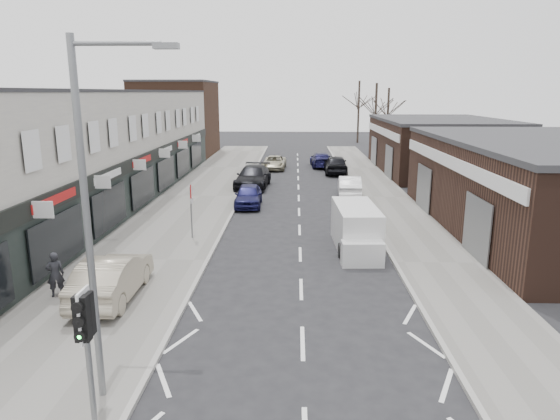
# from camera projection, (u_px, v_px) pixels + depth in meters

# --- Properties ---
(ground) EXTENTS (160.00, 160.00, 0.00)m
(ground) POSITION_uv_depth(u_px,v_px,m) (304.00, 383.00, 12.30)
(ground) COLOR black
(ground) RESTS_ON ground
(pavement_left) EXTENTS (5.50, 64.00, 0.12)m
(pavement_left) POSITION_uv_depth(u_px,v_px,m) (199.00, 197.00, 33.89)
(pavement_left) COLOR slate
(pavement_left) RESTS_ON ground
(pavement_right) EXTENTS (3.50, 64.00, 0.12)m
(pavement_right) POSITION_uv_depth(u_px,v_px,m) (384.00, 198.00, 33.51)
(pavement_right) COLOR slate
(pavement_right) RESTS_ON ground
(shop_terrace_left) EXTENTS (8.00, 41.00, 7.10)m
(shop_terrace_left) POSITION_uv_depth(u_px,v_px,m) (81.00, 149.00, 30.85)
(shop_terrace_left) COLOR beige
(shop_terrace_left) RESTS_ON ground
(brick_block_far) EXTENTS (8.00, 10.00, 8.00)m
(brick_block_far) POSITION_uv_depth(u_px,v_px,m) (177.00, 119.00, 55.55)
(brick_block_far) COLOR #452A1D
(brick_block_far) RESTS_ON ground
(right_unit_near) EXTENTS (10.00, 18.00, 4.50)m
(right_unit_near) POSITION_uv_depth(u_px,v_px,m) (549.00, 189.00, 25.02)
(right_unit_near) COLOR #341F17
(right_unit_near) RESTS_ON ground
(right_unit_far) EXTENTS (10.00, 16.00, 4.50)m
(right_unit_far) POSITION_uv_depth(u_px,v_px,m) (438.00, 146.00, 44.47)
(right_unit_far) COLOR #341F17
(right_unit_far) RESTS_ON ground
(tree_far_a) EXTENTS (3.60, 3.60, 8.00)m
(tree_far_a) POSITION_uv_depth(u_px,v_px,m) (374.00, 153.00, 58.71)
(tree_far_a) COLOR #382D26
(tree_far_a) RESTS_ON ground
(tree_far_b) EXTENTS (3.60, 3.60, 7.50)m
(tree_far_b) POSITION_uv_depth(u_px,v_px,m) (386.00, 147.00, 64.47)
(tree_far_b) COLOR #382D26
(tree_far_b) RESTS_ON ground
(tree_far_c) EXTENTS (3.60, 3.60, 8.50)m
(tree_far_c) POSITION_uv_depth(u_px,v_px,m) (357.00, 143.00, 70.40)
(tree_far_c) COLOR #382D26
(tree_far_c) RESTS_ON ground
(traffic_light) EXTENTS (0.28, 0.60, 3.10)m
(traffic_light) POSITION_uv_depth(u_px,v_px,m) (85.00, 328.00, 9.92)
(traffic_light) COLOR slate
(traffic_light) RESTS_ON pavement_left
(street_lamp) EXTENTS (2.23, 0.22, 8.00)m
(street_lamp) POSITION_uv_depth(u_px,v_px,m) (94.00, 206.00, 10.59)
(street_lamp) COLOR slate
(street_lamp) RESTS_ON pavement_left
(warning_sign) EXTENTS (0.12, 0.80, 2.70)m
(warning_sign) POSITION_uv_depth(u_px,v_px,m) (191.00, 196.00, 23.62)
(warning_sign) COLOR slate
(warning_sign) RESTS_ON pavement_left
(white_van) EXTENTS (1.94, 5.10, 1.96)m
(white_van) POSITION_uv_depth(u_px,v_px,m) (356.00, 229.00, 22.63)
(white_van) COLOR silver
(white_van) RESTS_ON ground
(sedan_on_pavement) EXTENTS (1.64, 4.59, 1.51)m
(sedan_on_pavement) POSITION_uv_depth(u_px,v_px,m) (112.00, 277.00, 16.93)
(sedan_on_pavement) COLOR #9D937E
(sedan_on_pavement) RESTS_ON pavement_left
(pedestrian) EXTENTS (0.68, 0.59, 1.59)m
(pedestrian) POSITION_uv_depth(u_px,v_px,m) (55.00, 274.00, 17.04)
(pedestrian) COLOR black
(pedestrian) RESTS_ON pavement_left
(parked_car_left_a) EXTENTS (1.73, 4.07, 1.37)m
(parked_car_left_a) POSITION_uv_depth(u_px,v_px,m) (248.00, 195.00, 31.16)
(parked_car_left_a) COLOR #161644
(parked_car_left_a) RESTS_ON ground
(parked_car_left_b) EXTENTS (2.65, 5.72, 1.62)m
(parked_car_left_b) POSITION_uv_depth(u_px,v_px,m) (253.00, 177.00, 37.18)
(parked_car_left_b) COLOR black
(parked_car_left_b) RESTS_ON ground
(parked_car_left_c) EXTENTS (2.22, 4.52, 1.23)m
(parked_car_left_c) POSITION_uv_depth(u_px,v_px,m) (274.00, 163.00, 46.11)
(parked_car_left_c) COLOR #9E987F
(parked_car_left_c) RESTS_ON ground
(parked_car_right_a) EXTENTS (1.74, 4.32, 1.40)m
(parked_car_right_a) POSITION_uv_depth(u_px,v_px,m) (349.00, 186.00, 34.21)
(parked_car_right_a) COLOR white
(parked_car_right_a) RESTS_ON ground
(parked_car_right_b) EXTENTS (1.98, 4.81, 1.63)m
(parked_car_right_b) POSITION_uv_depth(u_px,v_px,m) (336.00, 164.00, 43.60)
(parked_car_right_b) COLOR black
(parked_car_right_b) RESTS_ON ground
(parked_car_right_c) EXTENTS (2.08, 4.75, 1.36)m
(parked_car_right_c) POSITION_uv_depth(u_px,v_px,m) (321.00, 160.00, 47.60)
(parked_car_right_c) COLOR #13123B
(parked_car_right_c) RESTS_ON ground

